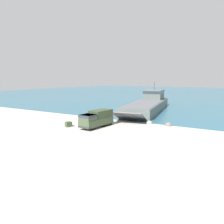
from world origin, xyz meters
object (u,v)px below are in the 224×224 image
Objects in this scene: military_truck at (97,118)px; cargo_crate at (68,124)px; landing_craft at (149,103)px; mooring_bollard at (90,115)px; soldier_on_ramp at (84,119)px.

cargo_crate is (-4.55, -2.32, -1.11)m from military_truck.
mooring_bollard is (-6.65, -18.26, -1.31)m from landing_craft.
military_truck is at bearing -47.45° from mooring_bollard.
landing_craft is 20.14× the size of soldier_on_ramp.
military_truck is at bearing -99.24° from landing_craft.
soldier_on_ramp is at bearing 64.80° from cargo_crate.
landing_craft reaches higher than cargo_crate.
military_truck is 10.09m from mooring_bollard.
mooring_bollard is at bearing -17.28° from soldier_on_ramp.
mooring_bollard is at bearing 102.93° from cargo_crate.
landing_craft reaches higher than military_truck.
military_truck is at bearing 27.03° from cargo_crate.
soldier_on_ramp is (-3.06, -25.07, -0.81)m from landing_craft.
cargo_crate is at bearing -77.07° from mooring_bollard.
mooring_bollard is 9.97m from cargo_crate.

